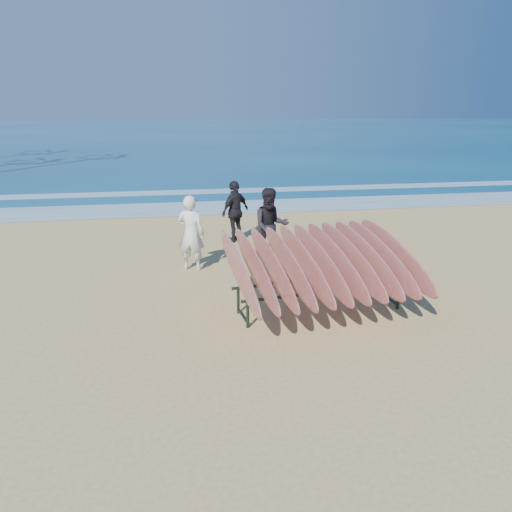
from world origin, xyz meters
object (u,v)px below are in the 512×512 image
object	(u,v)px
person_dark_a	(271,226)
person_dark_b	(235,211)
person_white	(191,233)
surfboard_rack	(321,263)

from	to	relation	value
person_dark_a	person_dark_b	bearing A→B (deg)	104.10
person_white	person_dark_b	world-z (taller)	person_white
surfboard_rack	person_white	size ratio (longest dim) A/B	1.99
person_dark_b	person_white	bearing A→B (deg)	19.71
person_white	person_dark_b	bearing A→B (deg)	-96.29
person_white	person_dark_a	world-z (taller)	person_dark_a
person_dark_a	person_dark_b	xyz separation A→B (m)	(-0.59, 2.08, -0.06)
surfboard_rack	person_dark_b	size ratio (longest dim) A/B	2.05
person_white	person_dark_b	size ratio (longest dim) A/B	1.03
person_dark_a	person_dark_b	distance (m)	2.16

